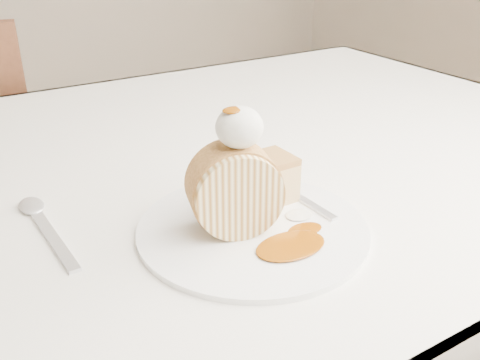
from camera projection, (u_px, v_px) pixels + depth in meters
table at (185, 213)px, 0.80m from camera, size 1.40×0.90×0.75m
plate at (253, 229)px, 0.58m from camera, size 0.26×0.26×0.01m
roulade_slice at (235, 190)px, 0.55m from camera, size 0.10×0.07×0.09m
cake_chunk at (268, 181)px, 0.62m from camera, size 0.06×0.05×0.05m
whipped_cream at (239, 127)px, 0.53m from camera, size 0.05×0.05×0.04m
caramel_drizzle at (234, 105)px, 0.51m from camera, size 0.02×0.02×0.01m
caramel_pool at (291, 246)px, 0.54m from camera, size 0.08×0.05×0.00m
fork at (304, 200)px, 0.63m from camera, size 0.03×0.15×0.00m
spoon at (54, 240)px, 0.56m from camera, size 0.03×0.16×0.00m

